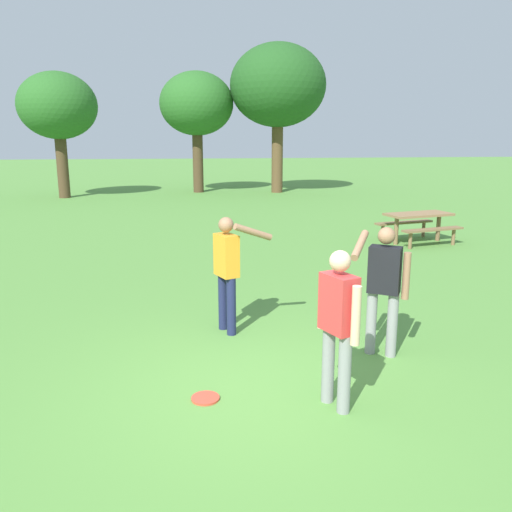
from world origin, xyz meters
name	(u,v)px	position (x,y,z in m)	size (l,w,h in m)	color
ground_plane	(261,391)	(0.00, 0.00, 0.00)	(120.00, 120.00, 0.00)	#568E3D
person_thrower	(338,319)	(0.70, -0.42, 0.94)	(0.35, 0.57, 1.64)	gray
person_catcher	(227,266)	(-0.21, 1.83, 0.96)	(0.81, 0.57, 1.64)	#1E234C
person_bystander	(384,282)	(1.63, 0.76, 0.96)	(0.82, 0.56, 1.64)	gray
frisbee	(205,398)	(-0.61, -0.10, 0.01)	(0.30, 0.30, 0.03)	#E04733
picnic_table_near	(418,221)	(5.18, 7.49, 0.56)	(1.99, 1.78, 0.77)	olive
tree_tall_left	(58,107)	(-6.10, 19.21, 3.93)	(3.36, 3.36, 5.41)	#4C3823
tree_broad_center	(197,105)	(-0.09, 20.77, 4.15)	(3.50, 3.50, 5.69)	#4C3823
tree_far_right	(278,86)	(3.72, 20.20, 4.98)	(4.52, 4.52, 6.95)	brown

